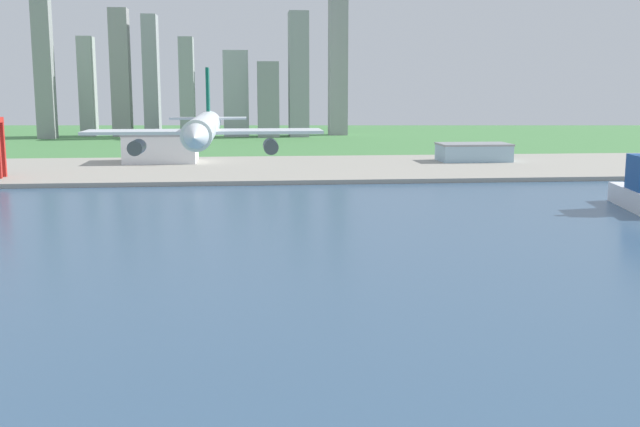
{
  "coord_description": "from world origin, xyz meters",
  "views": [
    {
      "loc": [
        -4.55,
        31.15,
        50.36
      ],
      "look_at": [
        10.16,
        177.28,
        25.78
      ],
      "focal_mm": 42.65,
      "sensor_mm": 36.0,
      "label": 1
    }
  ],
  "objects": [
    {
      "name": "distant_skyline",
      "position": [
        -42.42,
        818.63,
        59.13
      ],
      "size": [
        308.57,
        57.04,
        151.39
      ],
      "color": "gray",
      "rests_on": "ground"
    },
    {
      "name": "industrial_pier",
      "position": [
        0.0,
        490.0,
        1.25
      ],
      "size": [
        840.0,
        140.0,
        2.5
      ],
      "primitive_type": "cube",
      "color": "#A09B8F",
      "rests_on": "ground"
    },
    {
      "name": "airplane_landing",
      "position": [
        -10.95,
        155.25,
        43.57
      ],
      "size": [
        38.72,
        44.29,
        14.34
      ],
      "color": "silver"
    },
    {
      "name": "warehouse_annex",
      "position": [
        144.48,
        512.41,
        8.29
      ],
      "size": [
        45.75,
        26.84,
        11.54
      ],
      "color": "#99BCD1",
      "rests_on": "industrial_pier"
    },
    {
      "name": "ground_plane",
      "position": [
        0.0,
        300.0,
        0.0
      ],
      "size": [
        2400.0,
        2400.0,
        0.0
      ],
      "primitive_type": "plane",
      "color": "#4A8648"
    },
    {
      "name": "water_bay",
      "position": [
        0.0,
        240.0,
        0.07
      ],
      "size": [
        840.0,
        360.0,
        0.15
      ],
      "primitive_type": "cube",
      "color": "#385675",
      "rests_on": "ground"
    },
    {
      "name": "warehouse_main",
      "position": [
        -57.22,
        526.78,
        11.71
      ],
      "size": [
        46.13,
        37.32,
        18.37
      ],
      "color": "white",
      "rests_on": "industrial_pier"
    }
  ]
}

